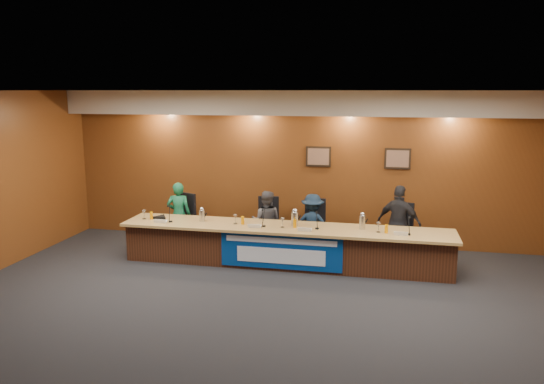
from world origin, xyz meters
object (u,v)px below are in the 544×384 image
Objects in this scene: panelist_b at (266,222)px; carafe_right at (362,222)px; office_chair_b at (267,227)px; speakerphone at (161,217)px; banner at (281,252)px; panelist_c at (312,225)px; office_chair_d at (398,234)px; carafe_mid at (295,219)px; panelist_d at (399,223)px; office_chair_c at (313,230)px; office_chair_a at (181,223)px; panelist_a at (179,215)px; carafe_left at (202,216)px; dais_body at (285,246)px.

carafe_right is (1.92, -0.66, 0.25)m from panelist_b.
speakerphone is (-1.95, -0.78, 0.30)m from office_chair_b.
panelist_c reaches higher than banner.
speakerphone is (-4.53, -0.78, 0.30)m from office_chair_d.
carafe_mid reaches higher than office_chair_d.
panelist_d is 3.03× the size of office_chair_c.
office_chair_b is at bearing 158.33° from carafe_right.
panelist_c is 4.80× the size of carafe_mid.
speakerphone reaches higher than office_chair_c.
banner is at bearing 72.94° from panelist_c.
office_chair_a is (-2.78, 0.10, -0.13)m from panelist_c.
speakerphone is at bearing -179.67° from carafe_mid.
carafe_mid and carafe_right have the same top height.
panelist_a is 5.32× the size of carafe_mid.
office_chair_b is at bearing 172.14° from panelist_a.
carafe_mid is at bearing 7.18° from office_chair_a.
panelist_c is at bearing 178.46° from panelist_b.
office_chair_b and office_chair_d have the same top height.
speakerphone is at bearing 71.03° from panelist_a.
panelist_c reaches higher than carafe_right.
banner is 4.58× the size of office_chair_c.
office_chair_c is at bearing 71.48° from banner.
panelist_b is 1.86m from office_chair_a.
panelist_a is at bearing -1.54° from panelist_b.
panelist_a reaches higher than speakerphone.
office_chair_b is 1.41m from carafe_left.
office_chair_c is at bearing 15.24° from speakerphone.
panelist_c is at bearing 69.96° from banner.
carafe_right reaches higher than office_chair_d.
office_chair_d is at bearing 22.17° from carafe_mid.
dais_body is 23.55× the size of carafe_right.
office_chair_a is 1.18m from carafe_left.
dais_body is 2.50m from panelist_a.
carafe_left is (-1.61, -0.01, 0.51)m from dais_body.
carafe_right is at bearing 159.08° from panelist_a.
panelist_d is 3.03× the size of office_chair_b.
panelist_b reaches higher than office_chair_c.
panelist_a is 0.22m from office_chair_a.
panelist_b is 0.93m from panelist_c.
panelist_c reaches higher than office_chair_c.
panelist_b reaches higher than panelist_c.
panelist_b is at bearing -170.97° from office_chair_c.
office_chair_c is at bearing 24.02° from office_chair_a.
carafe_left is (-3.67, -0.72, 0.13)m from panelist_d.
carafe_right is (1.40, 0.46, 0.50)m from banner.
panelist_c is at bearing 21.96° from office_chair_a.
office_chair_c and office_chair_d have the same top height.
office_chair_c is (0.41, 0.81, 0.13)m from dais_body.
carafe_right is at bearing 18.37° from banner.
panelist_c is (0.93, 0.00, -0.01)m from panelist_b.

